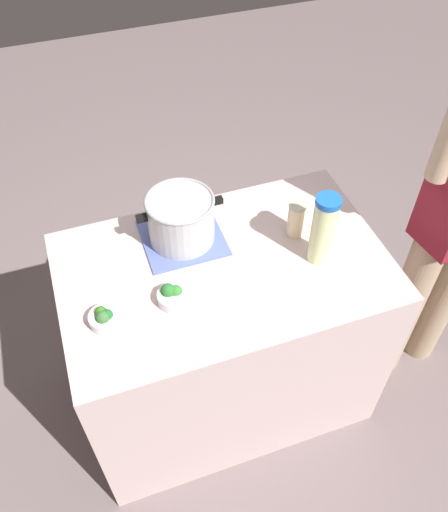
# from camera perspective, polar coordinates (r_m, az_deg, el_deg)

# --- Properties ---
(ground_plane) EXTENTS (8.00, 8.00, 0.00)m
(ground_plane) POSITION_cam_1_polar(r_m,az_deg,el_deg) (2.68, -0.00, -13.96)
(ground_plane) COLOR slate
(counter_slab) EXTENTS (1.20, 0.75, 0.91)m
(counter_slab) POSITION_cam_1_polar(r_m,az_deg,el_deg) (2.28, -0.00, -8.55)
(counter_slab) COLOR beige
(counter_slab) RESTS_ON ground_plane
(dish_cloth) EXTENTS (0.30, 0.29, 0.01)m
(dish_cloth) POSITION_cam_1_polar(r_m,az_deg,el_deg) (2.02, -4.49, 2.00)
(dish_cloth) COLOR #586AAC
(dish_cloth) RESTS_ON counter_slab
(cooking_pot) EXTENTS (0.32, 0.25, 0.19)m
(cooking_pot) POSITION_cam_1_polar(r_m,az_deg,el_deg) (1.95, -4.66, 4.07)
(cooking_pot) COLOR #B7B7BC
(cooking_pot) RESTS_ON dish_cloth
(lemonade_pitcher) EXTENTS (0.09, 0.09, 0.29)m
(lemonade_pitcher) POSITION_cam_1_polar(r_m,az_deg,el_deg) (1.88, 10.63, 2.83)
(lemonade_pitcher) COLOR #E4F2A9
(lemonade_pitcher) RESTS_ON counter_slab
(mason_jar) EXTENTS (0.07, 0.07, 0.15)m
(mason_jar) POSITION_cam_1_polar(r_m,az_deg,el_deg) (2.00, 7.79, 3.96)
(mason_jar) COLOR beige
(mason_jar) RESTS_ON counter_slab
(broccoli_bowl_front) EXTENTS (0.11, 0.11, 0.07)m
(broccoli_bowl_front) POSITION_cam_1_polar(r_m,az_deg,el_deg) (1.81, -5.52, -4.23)
(broccoli_bowl_front) COLOR silver
(broccoli_bowl_front) RESTS_ON counter_slab
(broccoli_bowl_center) EXTENTS (0.11, 0.11, 0.07)m
(broccoli_bowl_center) POSITION_cam_1_polar(r_m,az_deg,el_deg) (1.79, -12.73, -6.50)
(broccoli_bowl_center) COLOR silver
(broccoli_bowl_center) RESTS_ON counter_slab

